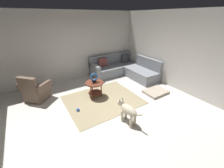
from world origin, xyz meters
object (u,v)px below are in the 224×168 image
(side_table, at_px, (95,86))
(dog_toy_ball, at_px, (78,110))
(torus_sculpture, at_px, (94,77))
(dog, at_px, (128,110))
(sectional_couch, at_px, (124,69))
(armchair, at_px, (35,91))
(dog_bed_mat, at_px, (156,92))

(side_table, relative_size, dog_toy_ball, 6.41)
(torus_sculpture, relative_size, dog, 0.39)
(sectional_couch, xyz_separation_m, dog, (-1.81, -2.58, 0.09))
(armchair, height_order, side_table, armchair)
(torus_sculpture, bearing_deg, sectional_couch, 26.89)
(side_table, xyz_separation_m, dog_bed_mat, (1.94, -0.96, -0.37))
(armchair, xyz_separation_m, dog_bed_mat, (3.64, -1.79, -0.28))
(sectional_couch, distance_m, armchair, 3.65)
(dog, distance_m, dog_toy_ball, 1.49)
(armchair, bearing_deg, dog, -6.29)
(dog_bed_mat, xyz_separation_m, dog_toy_ball, (-2.73, 0.49, 0.00))
(sectional_couch, height_order, armchair, same)
(dog_bed_mat, distance_m, dog, 1.94)
(side_table, height_order, dog, dog)
(sectional_couch, distance_m, dog_toy_ball, 3.10)
(torus_sculpture, relative_size, dog_bed_mat, 0.41)
(sectional_couch, relative_size, dog_bed_mat, 2.81)
(torus_sculpture, xyz_separation_m, dog_toy_ball, (-0.79, -0.47, -0.66))
(side_table, distance_m, torus_sculpture, 0.29)
(side_table, bearing_deg, armchair, 153.84)
(armchair, distance_m, dog_bed_mat, 4.07)
(sectional_couch, relative_size, side_table, 3.75)
(armchair, xyz_separation_m, torus_sculpture, (1.70, -0.84, 0.39))
(torus_sculpture, height_order, dog_toy_ball, torus_sculpture)
(side_table, relative_size, dog_bed_mat, 0.75)
(dog, xyz_separation_m, dog_toy_ball, (-0.92, 1.12, -0.33))
(dog_bed_mat, distance_m, dog_toy_ball, 2.77)
(armchair, relative_size, dog, 1.17)
(sectional_couch, distance_m, side_table, 2.18)
(dog_bed_mat, xyz_separation_m, dog, (-1.80, -0.64, 0.33))
(side_table, distance_m, dog_toy_ball, 0.99)
(dog_toy_ball, bearing_deg, dog_bed_mat, -10.13)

